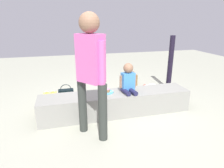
{
  "coord_description": "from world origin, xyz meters",
  "views": [
    {
      "loc": [
        -0.82,
        -2.87,
        1.52
      ],
      "look_at": [
        -0.14,
        -0.26,
        0.62
      ],
      "focal_mm": 30.98,
      "sensor_mm": 36.0,
      "label": 1
    }
  ],
  "objects_px": {
    "cake_plate": "(107,91)",
    "handbag_black_leather": "(66,94)",
    "cake_box_white": "(153,89)",
    "handbag_brown_canvas": "(131,80)",
    "adult_standing": "(91,66)",
    "water_bottle_near_gift": "(157,94)",
    "child_seated": "(128,80)",
    "gift_bag": "(51,101)",
    "party_cup_red": "(145,87)"
  },
  "relations": [
    {
      "from": "cake_plate",
      "to": "handbag_black_leather",
      "type": "distance_m",
      "value": 1.06
    },
    {
      "from": "cake_box_white",
      "to": "handbag_brown_canvas",
      "type": "relative_size",
      "value": 0.83
    },
    {
      "from": "cake_plate",
      "to": "cake_box_white",
      "type": "bearing_deg",
      "value": 30.68
    },
    {
      "from": "adult_standing",
      "to": "handbag_brown_canvas",
      "type": "bearing_deg",
      "value": 56.46
    },
    {
      "from": "handbag_brown_canvas",
      "to": "water_bottle_near_gift",
      "type": "bearing_deg",
      "value": -76.62
    },
    {
      "from": "cake_plate",
      "to": "water_bottle_near_gift",
      "type": "distance_m",
      "value": 1.2
    },
    {
      "from": "child_seated",
      "to": "gift_bag",
      "type": "distance_m",
      "value": 1.42
    },
    {
      "from": "child_seated",
      "to": "cake_plate",
      "type": "xyz_separation_m",
      "value": [
        -0.35,
        0.06,
        -0.19
      ]
    },
    {
      "from": "party_cup_red",
      "to": "handbag_brown_canvas",
      "type": "xyz_separation_m",
      "value": [
        -0.23,
        0.31,
        0.09
      ]
    },
    {
      "from": "child_seated",
      "to": "water_bottle_near_gift",
      "type": "xyz_separation_m",
      "value": [
        0.77,
        0.4,
        -0.48
      ]
    },
    {
      "from": "child_seated",
      "to": "adult_standing",
      "type": "relative_size",
      "value": 0.3
    },
    {
      "from": "cake_box_white",
      "to": "water_bottle_near_gift",
      "type": "bearing_deg",
      "value": -102.58
    },
    {
      "from": "child_seated",
      "to": "water_bottle_near_gift",
      "type": "relative_size",
      "value": 2.15
    },
    {
      "from": "child_seated",
      "to": "party_cup_red",
      "type": "distance_m",
      "value": 1.39
    },
    {
      "from": "water_bottle_near_gift",
      "to": "party_cup_red",
      "type": "bearing_deg",
      "value": 88.9
    },
    {
      "from": "water_bottle_near_gift",
      "to": "party_cup_red",
      "type": "distance_m",
      "value": 0.62
    },
    {
      "from": "cake_plate",
      "to": "cake_box_white",
      "type": "distance_m",
      "value": 1.43
    },
    {
      "from": "adult_standing",
      "to": "cake_box_white",
      "type": "height_order",
      "value": "adult_standing"
    },
    {
      "from": "cake_plate",
      "to": "handbag_brown_canvas",
      "type": "relative_size",
      "value": 0.62
    },
    {
      "from": "gift_bag",
      "to": "party_cup_red",
      "type": "bearing_deg",
      "value": 15.46
    },
    {
      "from": "cake_box_white",
      "to": "handbag_black_leather",
      "type": "distance_m",
      "value": 1.85
    },
    {
      "from": "party_cup_red",
      "to": "cake_box_white",
      "type": "distance_m",
      "value": 0.26
    },
    {
      "from": "cake_plate",
      "to": "handbag_black_leather",
      "type": "height_order",
      "value": "cake_plate"
    },
    {
      "from": "gift_bag",
      "to": "handbag_brown_canvas",
      "type": "height_order",
      "value": "handbag_brown_canvas"
    },
    {
      "from": "gift_bag",
      "to": "handbag_brown_canvas",
      "type": "distance_m",
      "value": 2.03
    },
    {
      "from": "cake_box_white",
      "to": "adult_standing",
      "type": "bearing_deg",
      "value": -139.69
    },
    {
      "from": "child_seated",
      "to": "adult_standing",
      "type": "xyz_separation_m",
      "value": [
        -0.69,
        -0.54,
        0.39
      ]
    },
    {
      "from": "adult_standing",
      "to": "gift_bag",
      "type": "xyz_separation_m",
      "value": [
        -0.59,
        0.99,
        -0.82
      ]
    },
    {
      "from": "cake_box_white",
      "to": "handbag_brown_canvas",
      "type": "xyz_separation_m",
      "value": [
        -0.3,
        0.56,
        0.07
      ]
    },
    {
      "from": "handbag_black_leather",
      "to": "handbag_brown_canvas",
      "type": "relative_size",
      "value": 0.87
    },
    {
      "from": "water_bottle_near_gift",
      "to": "cake_box_white",
      "type": "bearing_deg",
      "value": 77.42
    },
    {
      "from": "child_seated",
      "to": "cake_box_white",
      "type": "relative_size",
      "value": 1.6
    },
    {
      "from": "child_seated",
      "to": "gift_bag",
      "type": "relative_size",
      "value": 1.38
    },
    {
      "from": "adult_standing",
      "to": "child_seated",
      "type": "bearing_deg",
      "value": 38.0
    },
    {
      "from": "handbag_black_leather",
      "to": "handbag_brown_canvas",
      "type": "xyz_separation_m",
      "value": [
        1.55,
        0.49,
        0.03
      ]
    },
    {
      "from": "child_seated",
      "to": "cake_plate",
      "type": "height_order",
      "value": "child_seated"
    },
    {
      "from": "party_cup_red",
      "to": "handbag_black_leather",
      "type": "bearing_deg",
      "value": -174.17
    },
    {
      "from": "child_seated",
      "to": "gift_bag",
      "type": "bearing_deg",
      "value": 160.67
    },
    {
      "from": "child_seated",
      "to": "gift_bag",
      "type": "xyz_separation_m",
      "value": [
        -1.28,
        0.45,
        -0.43
      ]
    },
    {
      "from": "handbag_black_leather",
      "to": "adult_standing",
      "type": "bearing_deg",
      "value": -77.13
    },
    {
      "from": "child_seated",
      "to": "cake_box_white",
      "type": "height_order",
      "value": "child_seated"
    },
    {
      "from": "party_cup_red",
      "to": "water_bottle_near_gift",
      "type": "bearing_deg",
      "value": -91.1
    },
    {
      "from": "cake_plate",
      "to": "child_seated",
      "type": "bearing_deg",
      "value": -9.48
    },
    {
      "from": "adult_standing",
      "to": "cake_box_white",
      "type": "xyz_separation_m",
      "value": [
        1.54,
        1.31,
        -0.9
      ]
    },
    {
      "from": "water_bottle_near_gift",
      "to": "handbag_brown_canvas",
      "type": "relative_size",
      "value": 0.62
    },
    {
      "from": "adult_standing",
      "to": "handbag_black_leather",
      "type": "bearing_deg",
      "value": 102.87
    },
    {
      "from": "gift_bag",
      "to": "handbag_black_leather",
      "type": "relative_size",
      "value": 1.11
    },
    {
      "from": "water_bottle_near_gift",
      "to": "cake_box_white",
      "type": "relative_size",
      "value": 0.75
    },
    {
      "from": "child_seated",
      "to": "party_cup_red",
      "type": "height_order",
      "value": "child_seated"
    },
    {
      "from": "child_seated",
      "to": "handbag_black_leather",
      "type": "xyz_separation_m",
      "value": [
        -1.0,
        0.84,
        -0.47
      ]
    }
  ]
}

